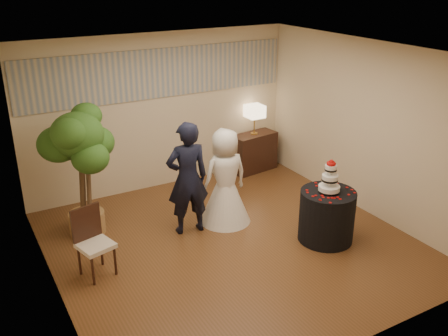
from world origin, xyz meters
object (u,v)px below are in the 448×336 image
console (254,152)px  table_lamp (254,120)px  cake_table (327,216)px  wedding_cake (330,176)px  bride (225,177)px  ficus_tree (81,172)px  groom (188,178)px  side_chair (95,244)px

console → table_lamp: 0.67m
cake_table → wedding_cake: wedding_cake is taller
bride → cake_table: bride is taller
wedding_cake → ficus_tree: 3.63m
groom → wedding_cake: 2.09m
wedding_cake → console: bearing=79.2°
ficus_tree → cake_table: bearing=-32.7°
cake_table → table_lamp: bearing=79.2°
bride → wedding_cake: size_ratio=3.08×
cake_table → side_chair: side_chair is taller
ficus_tree → wedding_cake: bearing=-32.7°
side_chair → ficus_tree: bearing=66.0°
wedding_cake → cake_table: bearing=0.0°
cake_table → side_chair: (-3.24, 0.78, 0.08)m
table_lamp → groom: bearing=-144.3°
groom → side_chair: bearing=23.9°
table_lamp → bride: bearing=-134.5°
wedding_cake → table_lamp: table_lamp is taller
bride → cake_table: (1.02, -1.25, -0.38)m
console → ficus_tree: bearing=-174.4°
cake_table → table_lamp: size_ratio=1.41×
bride → console: (1.56, 1.58, -0.39)m
groom → cake_table: (1.67, -1.25, -0.49)m
side_chair → console: bearing=13.5°
groom → table_lamp: (2.21, 1.59, 0.17)m
console → bride: bearing=-142.6°
ficus_tree → side_chair: (-0.19, -1.19, -0.54)m
wedding_cake → side_chair: 3.38m
cake_table → ficus_tree: bearing=147.3°
table_lamp → side_chair: 4.35m
table_lamp → side_chair: table_lamp is taller
groom → cake_table: groom is taller
groom → ficus_tree: 1.56m
wedding_cake → groom: bearing=143.2°
groom → bride: bearing=-172.6°
groom → console: 2.77m
cake_table → side_chair: size_ratio=0.86×
bride → wedding_cake: bearing=128.4°
cake_table → wedding_cake: 0.64m
bride → wedding_cake: (1.02, -1.25, 0.26)m
wedding_cake → console: (0.54, 2.84, -0.65)m
bride → table_lamp: size_ratio=2.67×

